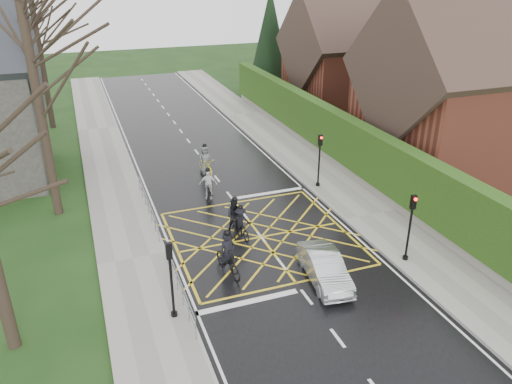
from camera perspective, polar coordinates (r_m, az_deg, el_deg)
ground at (r=23.79m, az=0.59°, el=-5.17°), size 120.00×120.00×0.00m
road at (r=23.79m, az=0.59°, el=-5.16°), size 9.00×80.00×0.01m
sidewalk_right at (r=26.24m, az=12.94°, el=-2.64°), size 3.00×80.00×0.15m
sidewalk_left at (r=22.62m, az=-13.89°, el=-7.48°), size 3.00×80.00×0.15m
stone_wall at (r=31.61m, az=9.92°, el=2.98°), size 0.50×38.00×0.70m
hedge at (r=31.02m, az=10.15°, el=5.99°), size 0.90×38.00×2.80m
house_near at (r=32.89m, az=23.10°, el=10.25°), size 11.80×9.80×11.30m
house_far at (r=43.98m, az=10.62°, el=14.49°), size 9.80×8.80×10.30m
conifer at (r=49.24m, az=1.61°, el=16.69°), size 4.60×4.60×10.00m
tree_near at (r=25.63m, az=-24.39°, el=13.75°), size 9.24×9.24×11.44m
tree_mid at (r=33.53m, az=-25.84°, el=16.89°), size 10.08×10.08×12.48m
tree_far at (r=41.58m, az=-23.79°, el=16.29°), size 8.40×8.40×10.40m
railing_south at (r=19.46m, az=-8.74°, el=-10.30°), size 0.05×5.04×1.03m
railing_north at (r=25.91m, az=-12.27°, el=-1.18°), size 0.05×6.04×1.03m
traffic_light_ne at (r=28.46m, az=7.23°, el=3.52°), size 0.24×0.31×3.21m
traffic_light_se at (r=22.05m, az=17.14°, el=-4.02°), size 0.24×0.31×3.21m
traffic_light_sw at (r=18.09m, az=-9.65°, el=-9.98°), size 0.24×0.31×3.21m
cyclist_rear at (r=20.94m, az=-3.20°, el=-7.66°), size 1.07×2.17×2.02m
cyclist_back at (r=23.86m, az=-2.36°, el=-3.14°), size 1.20×1.95×1.89m
cyclist_mid at (r=23.62m, az=-1.74°, el=-3.78°), size 1.02×1.73×1.62m
cyclist_front at (r=27.41m, az=-5.43°, el=0.51°), size 1.12×1.88×1.82m
cyclist_lead at (r=30.82m, az=-5.79°, el=3.29°), size 0.92×2.04×1.92m
car at (r=20.64m, az=7.86°, el=-8.56°), size 1.75×3.83×1.22m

